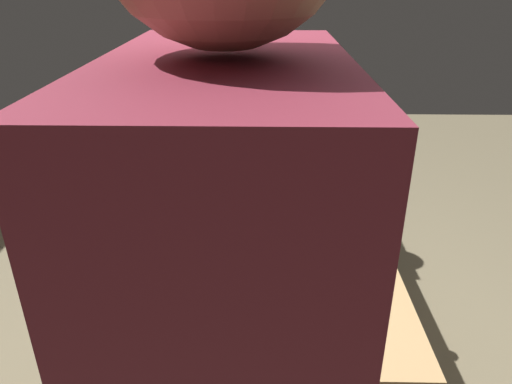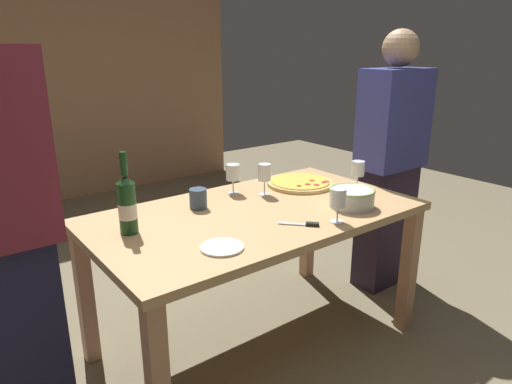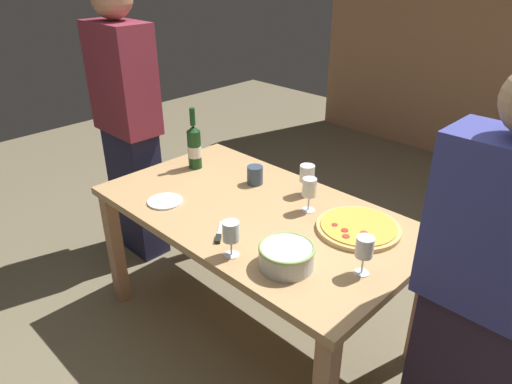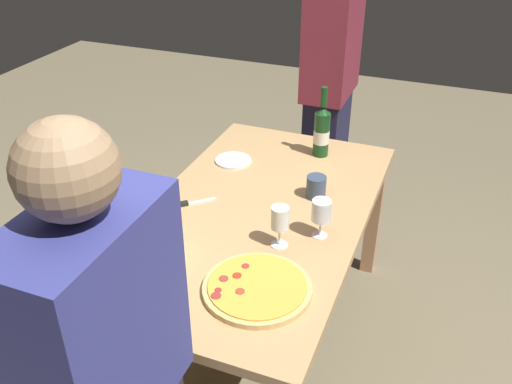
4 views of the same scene
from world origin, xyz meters
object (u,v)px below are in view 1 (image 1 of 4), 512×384
(wine_glass_near_pizza, at_px, (274,131))
(wine_glass_far_left, at_px, (179,180))
(side_plate, at_px, (341,272))
(pizza_knife, at_px, (330,208))
(wine_glass_by_bottle, at_px, (215,167))
(cup_amber, at_px, (195,230))
(wine_bottle, at_px, (208,281))
(dining_table, at_px, (256,236))
(pizza, at_px, (218,165))
(wine_glass_far_right, at_px, (342,169))
(serving_bowl, at_px, (312,162))
(person_guest_left, at_px, (256,117))

(wine_glass_near_pizza, distance_m, wine_glass_far_left, 0.69)
(side_plate, distance_m, pizza_knife, 0.43)
(wine_glass_by_bottle, xyz_separation_m, cup_amber, (-0.40, 0.03, -0.07))
(wine_bottle, distance_m, wine_glass_near_pizza, 1.27)
(wine_glass_near_pizza, distance_m, wine_glass_by_bottle, 0.53)
(side_plate, height_order, pizza_knife, pizza_knife)
(dining_table, relative_size, pizza, 4.20)
(wine_glass_far_left, bearing_deg, wine_bottle, -164.37)
(wine_glass_far_right, height_order, cup_amber, wine_glass_far_right)
(pizza, relative_size, wine_glass_near_pizza, 2.30)
(pizza_knife, bearing_deg, cup_amber, 117.81)
(pizza, height_order, cup_amber, cup_amber)
(serving_bowl, bearing_deg, wine_glass_near_pizza, 35.43)
(wine_glass_far_left, xyz_separation_m, wine_glass_far_right, (0.13, -0.65, -0.00))
(pizza, distance_m, wine_glass_by_bottle, 0.30)
(dining_table, distance_m, side_plate, 0.47)
(person_guest_left, bearing_deg, wine_glass_near_pizza, 11.82)
(dining_table, relative_size, wine_glass_far_right, 10.07)
(dining_table, xyz_separation_m, cup_amber, (-0.21, 0.20, 0.14))
(wine_bottle, xyz_separation_m, side_plate, (0.23, -0.38, -0.13))
(wine_glass_by_bottle, bearing_deg, wine_glass_far_left, 132.40)
(side_plate, bearing_deg, person_guest_left, 11.37)
(pizza, relative_size, wine_bottle, 1.07)
(pizza_knife, xyz_separation_m, person_guest_left, (1.03, 0.31, 0.06))
(dining_table, height_order, wine_glass_by_bottle, wine_glass_by_bottle)
(person_guest_left, bearing_deg, wine_glass_by_bottle, -10.62)
(serving_bowl, bearing_deg, cup_amber, 144.08)
(cup_amber, relative_size, side_plate, 0.56)
(wine_glass_by_bottle, height_order, wine_glass_far_right, wine_glass_by_bottle)
(pizza, height_order, person_guest_left, person_guest_left)
(side_plate, bearing_deg, cup_amber, 69.86)
(wine_glass_far_left, distance_m, person_guest_left, 1.05)
(wine_glass_near_pizza, height_order, person_guest_left, person_guest_left)
(pizza_knife, bearing_deg, wine_glass_by_bottle, 73.37)
(wine_bottle, bearing_deg, serving_bowl, -19.32)
(cup_amber, height_order, side_plate, cup_amber)
(wine_glass_far_left, bearing_deg, dining_table, -103.60)
(wine_glass_far_left, bearing_deg, person_guest_left, -15.24)
(pizza_knife, bearing_deg, pizza, 48.93)
(serving_bowl, height_order, wine_bottle, wine_bottle)
(wine_glass_far_left, relative_size, person_guest_left, 0.10)
(dining_table, height_order, pizza_knife, pizza_knife)
(wine_glass_near_pizza, relative_size, wine_glass_far_right, 1.04)
(wine_glass_by_bottle, relative_size, person_guest_left, 0.11)
(serving_bowl, xyz_separation_m, wine_glass_by_bottle, (-0.22, 0.42, 0.07))
(person_guest_left, bearing_deg, serving_bowl, 20.83)
(wine_bottle, xyz_separation_m, wine_glass_by_bottle, (0.79, 0.06, -0.01))
(side_plate, bearing_deg, wine_glass_far_left, 51.57)
(person_guest_left, bearing_deg, side_plate, 10.09)
(cup_amber, bearing_deg, side_plate, -110.14)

